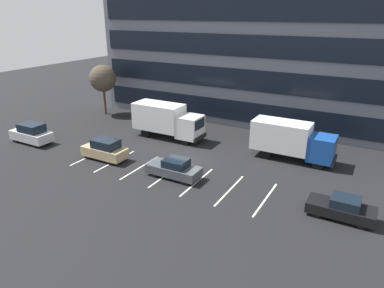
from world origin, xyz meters
TOP-DOWN VIEW (x-y plane):
  - ground_plane at (0.00, 0.00)m, footprint 120.00×120.00m
  - office_building at (0.00, 17.95)m, footprint 37.42×13.14m
  - lot_markings at (0.00, -3.01)m, footprint 16.94×5.40m
  - box_truck_blue at (7.96, 5.12)m, footprint 7.38×2.44m
  - box_truck_white at (-4.95, 4.59)m, footprint 7.71×2.55m
  - suv_silver at (-16.15, -3.47)m, footprint 4.50×1.91m
  - suv_tan at (-6.66, -3.06)m, footprint 4.22×1.79m
  - sedan_black at (13.43, -2.93)m, footprint 4.22×1.77m
  - sedan_charcoal at (0.76, -3.12)m, footprint 4.43×1.86m
  - bare_tree at (-17.00, 8.38)m, footprint 3.38×3.38m

SIDE VIEW (x-z plane):
  - ground_plane at x=0.00m, z-range 0.00..0.00m
  - lot_markings at x=0.00m, z-range 0.00..0.01m
  - sedan_black at x=13.43m, z-range -0.04..1.47m
  - sedan_charcoal at x=0.76m, z-range -0.04..1.54m
  - suv_tan at x=-6.66m, z-range -0.03..1.88m
  - suv_silver at x=-16.15m, z-range -0.03..2.00m
  - box_truck_blue at x=7.96m, z-range 0.22..3.64m
  - box_truck_white at x=-4.95m, z-range 0.22..3.80m
  - bare_tree at x=-17.00m, z-range 1.46..7.79m
  - office_building at x=0.00m, z-range 0.00..14.40m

